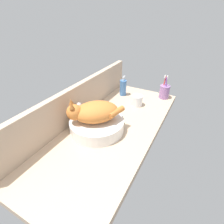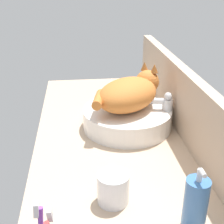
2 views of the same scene
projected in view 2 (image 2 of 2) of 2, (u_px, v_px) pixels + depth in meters
The scene contains 7 objects.
ground_plane at pixel (113, 141), 107.99cm from camera, with size 123.27×52.45×4.00cm, color tan.
backsplash_panel at pixel (185, 103), 105.04cm from camera, with size 123.27×3.60×22.16cm, color tan.
sink_basin at pixel (127, 118), 111.99cm from camera, with size 31.57×31.57×7.12cm, color white.
cat at pixel (130, 93), 109.08cm from camera, with size 29.51×29.86×14.00cm.
faucet at pixel (164, 109), 109.91cm from camera, with size 4.46×11.85×13.60cm.
soap_dispenser at pixel (195, 204), 66.76cm from camera, with size 5.25×5.25×15.96cm.
water_glass at pixel (113, 190), 75.87cm from camera, with size 7.85×7.85×7.85cm.
Camera 2 is at (93.18, -11.15, 52.39)cm, focal length 50.00 mm.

